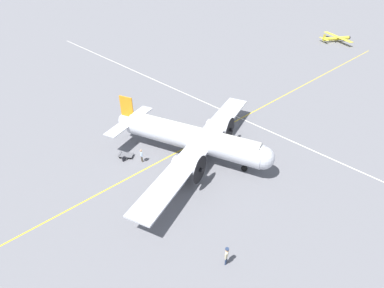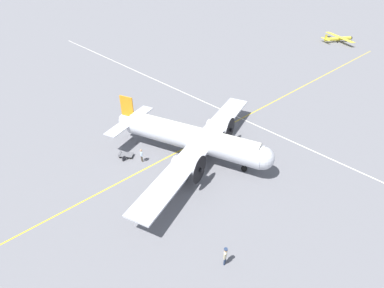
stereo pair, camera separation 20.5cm
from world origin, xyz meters
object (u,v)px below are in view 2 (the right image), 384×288
Objects in this scene: airliner_main at (195,139)px; passenger_boarding at (141,154)px; light_aircraft_distant at (339,39)px; baggage_cart at (126,155)px; crew_foreground at (225,254)px; suitcase_near_door at (124,159)px.

airliner_main reaches higher than passenger_boarding.
airliner_main is 63.07m from light_aircraft_distant.
crew_foreground is at bearing -46.94° from baggage_cart.
airliner_main reaches higher than baggage_cart.
passenger_boarding is at bearing 133.64° from suitcase_near_door.
airliner_main is 13.43× the size of baggage_cart.
passenger_boarding is at bearing -145.49° from airliner_main.
crew_foreground is 0.18× the size of light_aircraft_distant.
passenger_boarding is 0.88× the size of baggage_cart.
airliner_main is 14.62m from crew_foreground.
crew_foreground is 17.84m from baggage_cart.
crew_foreground is 15.93m from passenger_boarding.
crew_foreground is at bearing -54.70° from airliner_main.
crew_foreground is 0.97× the size of baggage_cart.
passenger_boarding is 2.67× the size of suitcase_near_door.
baggage_cart is at bearing -153.66° from airliner_main.
airliner_main is at bearing -139.16° from light_aircraft_distant.
airliner_main reaches higher than suitcase_near_door.
airliner_main is 8.57m from baggage_cart.
crew_foreground is at bearing 84.60° from suitcase_near_door.
passenger_boarding is 0.17× the size of light_aircraft_distant.
light_aircraft_distant is (-67.19, -7.53, -0.16)m from passenger_boarding.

